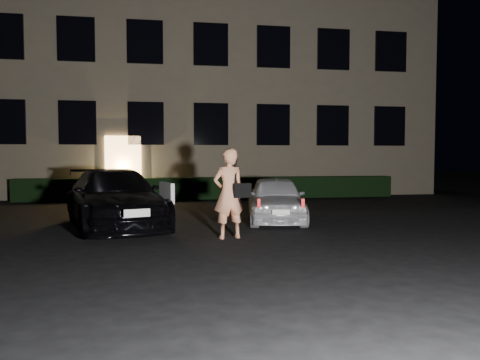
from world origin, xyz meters
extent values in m
plane|color=black|center=(0.00, 0.00, 0.00)|extent=(80.00, 80.00, 0.00)
cube|color=#6F634F|center=(0.00, 15.00, 6.00)|extent=(20.00, 8.00, 12.00)
cube|color=#EEB369|center=(-3.50, 10.94, 1.25)|extent=(1.40, 0.10, 2.50)
cube|color=black|center=(-7.80, 10.94, 3.00)|extent=(1.40, 0.10, 1.70)
cube|color=black|center=(-5.20, 10.94, 3.00)|extent=(1.40, 0.10, 1.70)
cube|color=black|center=(-2.60, 10.94, 3.00)|extent=(1.40, 0.10, 1.70)
cube|color=black|center=(0.00, 10.94, 3.00)|extent=(1.40, 0.10, 1.70)
cube|color=black|center=(2.60, 10.94, 3.00)|extent=(1.40, 0.10, 1.70)
cube|color=black|center=(5.20, 10.94, 3.00)|extent=(1.40, 0.10, 1.70)
cube|color=black|center=(7.80, 10.94, 3.00)|extent=(1.40, 0.10, 1.70)
cube|color=black|center=(-7.80, 10.94, 6.20)|extent=(1.40, 0.10, 1.70)
cube|color=black|center=(-5.20, 10.94, 6.20)|extent=(1.40, 0.10, 1.70)
cube|color=black|center=(-2.60, 10.94, 6.20)|extent=(1.40, 0.10, 1.70)
cube|color=black|center=(0.00, 10.94, 6.20)|extent=(1.40, 0.10, 1.70)
cube|color=black|center=(2.60, 10.94, 6.20)|extent=(1.40, 0.10, 1.70)
cube|color=black|center=(5.20, 10.94, 6.20)|extent=(1.40, 0.10, 1.70)
cube|color=black|center=(7.80, 10.94, 6.20)|extent=(1.40, 0.10, 1.70)
cube|color=black|center=(0.00, 10.50, 0.42)|extent=(15.00, 0.70, 0.85)
imported|color=black|center=(-3.15, 3.54, 0.70)|extent=(3.13, 5.14, 1.39)
cube|color=white|center=(-1.90, 2.96, 0.86)|extent=(0.34, 0.98, 0.46)
cube|color=silver|center=(-2.50, 1.14, 0.61)|extent=(0.50, 0.18, 0.16)
imported|color=silver|center=(0.92, 3.76, 0.60)|extent=(1.99, 3.69, 1.19)
cube|color=red|center=(0.14, 2.20, 0.65)|extent=(0.08, 0.06, 0.20)
cube|color=red|center=(1.12, 2.03, 0.65)|extent=(0.08, 0.06, 0.20)
cube|color=silver|center=(0.62, 2.07, 0.45)|extent=(0.40, 0.10, 0.12)
imported|color=#ED976A|center=(-0.65, 1.49, 0.93)|extent=(0.77, 0.60, 1.87)
cube|color=black|center=(-0.39, 1.42, 1.00)|extent=(0.41, 0.26, 0.30)
cube|color=black|center=(-0.52, 1.43, 1.43)|extent=(0.06, 0.07, 0.58)
camera|label=1|loc=(-2.04, -8.08, 1.72)|focal=35.00mm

